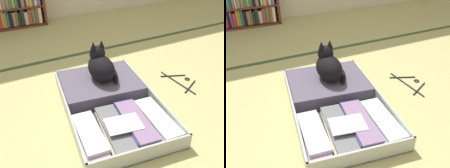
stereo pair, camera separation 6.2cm
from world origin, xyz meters
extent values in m
plane|color=tan|center=(0.00, 0.00, 0.00)|extent=(10.00, 10.00, 0.00)
cube|color=#394F2C|center=(0.00, 1.15, 0.00)|extent=(4.80, 0.05, 0.00)
cube|color=gold|center=(-0.28, 2.27, 0.13)|extent=(0.02, 0.20, 0.19)
cube|color=#A0834B|center=(-0.25, 2.26, 0.12)|extent=(0.02, 0.20, 0.18)
cube|color=#33845A|center=(-0.22, 2.27, 0.13)|extent=(0.02, 0.20, 0.18)
cube|color=black|center=(-0.19, 2.26, 0.12)|extent=(0.04, 0.20, 0.17)
cube|color=#A27451|center=(-0.15, 2.26, 0.12)|extent=(0.04, 0.20, 0.16)
cube|color=#8D7355|center=(-0.11, 2.27, 0.12)|extent=(0.02, 0.20, 0.18)
cube|color=#26291B|center=(-0.09, 2.26, 0.11)|extent=(0.03, 0.20, 0.16)
cube|color=#252924|center=(-0.05, 2.26, 0.13)|extent=(0.04, 0.20, 0.19)
cube|color=silver|center=(-0.01, 2.27, 0.11)|extent=(0.04, 0.20, 0.15)
cube|color=#AC422E|center=(0.03, 2.26, 0.12)|extent=(0.04, 0.20, 0.18)
cube|color=#457958|center=(0.08, 2.26, 0.13)|extent=(0.04, 0.20, 0.20)
cube|color=#C14432|center=(0.12, 2.25, 0.13)|extent=(0.03, 0.20, 0.19)
cube|color=silver|center=(0.16, 2.25, 0.13)|extent=(0.04, 0.20, 0.19)
cube|color=#9C7454|center=(-0.19, 2.26, 0.32)|extent=(0.03, 0.20, 0.16)
cube|color=#B5B5B3|center=(0.08, 0.02, 0.01)|extent=(0.64, 0.55, 0.01)
cube|color=#B5B5B3|center=(0.05, -0.21, 0.05)|extent=(0.57, 0.10, 0.10)
cube|color=#B5B5B3|center=(-0.19, 0.06, 0.05)|extent=(0.08, 0.46, 0.10)
cube|color=#B5B5B3|center=(0.36, -0.02, 0.05)|extent=(0.08, 0.46, 0.10)
cube|color=#485651|center=(0.08, 0.02, 0.02)|extent=(0.61, 0.52, 0.01)
cube|color=#B5B5B3|center=(0.15, 0.48, 0.01)|extent=(0.64, 0.55, 0.01)
cube|color=#B5B5B3|center=(0.18, 0.71, 0.05)|extent=(0.57, 0.10, 0.10)
cube|color=#B5B5B3|center=(-0.13, 0.52, 0.05)|extent=(0.08, 0.46, 0.10)
cube|color=#B5B5B3|center=(0.43, 0.44, 0.05)|extent=(0.08, 0.46, 0.10)
cube|color=#485651|center=(0.15, 0.48, 0.02)|extent=(0.61, 0.52, 0.01)
cylinder|color=black|center=(0.12, 0.25, 0.02)|extent=(0.55, 0.10, 0.02)
cube|color=gray|center=(-0.12, 0.04, 0.03)|extent=(0.18, 0.40, 0.02)
cube|color=#9C7894|center=(-0.12, 0.04, 0.05)|extent=(0.18, 0.38, 0.02)
cube|color=silver|center=(-0.12, 0.05, 0.07)|extent=(0.16, 0.35, 0.02)
cube|color=slate|center=(0.02, 0.03, 0.03)|extent=(0.19, 0.38, 0.01)
cube|color=tan|center=(0.01, 0.02, 0.04)|extent=(0.19, 0.39, 0.02)
cube|color=slate|center=(0.02, 0.03, 0.06)|extent=(0.18, 0.42, 0.02)
cube|color=gray|center=(0.14, 0.00, 0.03)|extent=(0.17, 0.37, 0.02)
cube|color=tan|center=(0.14, 0.01, 0.05)|extent=(0.18, 0.35, 0.02)
cube|color=navy|center=(0.15, 0.02, 0.07)|extent=(0.19, 0.40, 0.02)
cube|color=gray|center=(0.15, 0.00, 0.09)|extent=(0.18, 0.39, 0.01)
cube|color=silver|center=(0.28, -0.02, 0.03)|extent=(0.17, 0.42, 0.01)
cube|color=navy|center=(0.28, -0.01, 0.04)|extent=(0.18, 0.36, 0.01)
cube|color=gray|center=(0.27, -0.01, 0.05)|extent=(0.18, 0.39, 0.01)
cube|color=silver|center=(0.29, -0.02, 0.07)|extent=(0.16, 0.39, 0.02)
cube|color=white|center=(0.07, 0.00, 0.09)|extent=(0.22, 0.18, 0.01)
cube|color=#5A5267|center=(0.15, 0.48, 0.06)|extent=(0.60, 0.51, 0.09)
cylinder|color=black|center=(0.03, 0.72, 0.05)|extent=(0.02, 0.02, 0.09)
cylinder|color=black|center=(0.34, 0.67, 0.05)|extent=(0.02, 0.02, 0.09)
cube|color=#2C8F45|center=(-0.10, -0.18, 0.05)|extent=(0.04, 0.01, 0.03)
cube|color=yellow|center=(0.20, -0.22, 0.03)|extent=(0.04, 0.01, 0.02)
cube|color=red|center=(0.24, -0.23, 0.05)|extent=(0.02, 0.01, 0.02)
cube|color=red|center=(0.05, -0.20, 0.03)|extent=(0.03, 0.01, 0.03)
ellipsoid|color=black|center=(0.17, 0.48, 0.19)|extent=(0.18, 0.26, 0.17)
ellipsoid|color=black|center=(0.17, 0.55, 0.15)|extent=(0.12, 0.09, 0.10)
sphere|color=black|center=(0.17, 0.54, 0.28)|extent=(0.11, 0.11, 0.11)
cone|color=black|center=(0.20, 0.53, 0.35)|extent=(0.04, 0.04, 0.05)
cone|color=black|center=(0.14, 0.54, 0.35)|extent=(0.04, 0.04, 0.05)
sphere|color=yellow|center=(0.19, 0.59, 0.28)|extent=(0.02, 0.02, 0.02)
sphere|color=yellow|center=(0.15, 0.59, 0.28)|extent=(0.02, 0.02, 0.02)
ellipsoid|color=black|center=(0.26, 0.43, 0.12)|extent=(0.11, 0.19, 0.03)
cylinder|color=black|center=(0.73, 0.30, 0.01)|extent=(0.02, 0.38, 0.01)
cylinder|color=black|center=(0.77, 0.40, 0.00)|extent=(0.20, 0.09, 0.01)
cylinder|color=black|center=(0.78, 0.21, 0.00)|extent=(0.19, 0.10, 0.01)
torus|color=black|center=(0.84, 0.30, 0.01)|extent=(0.04, 0.04, 0.01)
camera|label=1|loc=(-0.48, -0.87, 1.00)|focal=39.04mm
camera|label=2|loc=(-0.42, -0.90, 1.00)|focal=39.04mm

